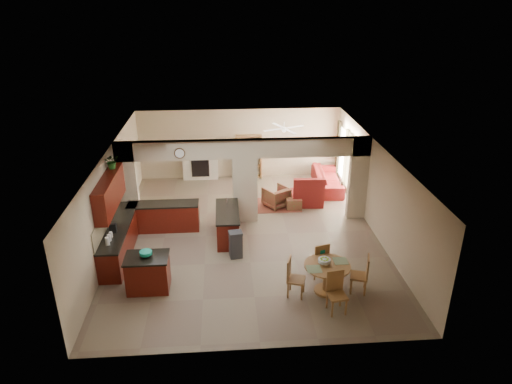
{
  "coord_description": "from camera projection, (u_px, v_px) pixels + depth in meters",
  "views": [
    {
      "loc": [
        -0.67,
        -12.52,
        6.95
      ],
      "look_at": [
        0.3,
        0.3,
        1.32
      ],
      "focal_mm": 32.0,
      "sensor_mm": 36.0,
      "label": 1
    }
  ],
  "objects": [
    {
      "name": "partition_right_pier",
      "position": [
        358.0,
        178.0,
        14.88
      ],
      "size": [
        0.6,
        0.25,
        2.8
      ],
      "primitive_type": "cube",
      "color": "tan",
      "rests_on": "floor"
    },
    {
      "name": "rug",
      "position": [
        277.0,
        205.0,
        16.27
      ],
      "size": [
        1.6,
        1.3,
        0.01
      ],
      "primitive_type": "cube",
      "color": "#9C4938",
      "rests_on": "floor"
    },
    {
      "name": "partition_center_pier",
      "position": [
        245.0,
        190.0,
        14.75
      ],
      "size": [
        0.8,
        0.25,
        2.2
      ],
      "primitive_type": "cube",
      "color": "tan",
      "rests_on": "floor"
    },
    {
      "name": "teal_bowl",
      "position": [
        146.0,
        254.0,
        11.3
      ],
      "size": [
        0.31,
        0.31,
        0.15
      ],
      "primitive_type": "cylinder",
      "color": "#159579",
      "rests_on": "kitchen_island"
    },
    {
      "name": "chaise",
      "position": [
        307.0,
        198.0,
        16.3
      ],
      "size": [
        1.13,
        0.94,
        0.44
      ],
      "primitive_type": "cube",
      "rotation": [
        0.0,
        0.0,
        -0.04
      ],
      "color": "maroon",
      "rests_on": "floor"
    },
    {
      "name": "ceiling",
      "position": [
        246.0,
        150.0,
        13.15
      ],
      "size": [
        10.0,
        10.0,
        0.0
      ],
      "primitive_type": "plane",
      "rotation": [
        3.14,
        0.0,
        0.0
      ],
      "color": "white",
      "rests_on": "wall_back"
    },
    {
      "name": "drape_b_right",
      "position": [
        338.0,
        149.0,
        18.27
      ],
      "size": [
        0.1,
        0.28,
        2.3
      ],
      "primitive_type": "cube",
      "color": "#45251B",
      "rests_on": "wall_right"
    },
    {
      "name": "ceiling_fan",
      "position": [
        284.0,
        128.0,
        16.09
      ],
      "size": [
        1.0,
        1.0,
        0.1
      ],
      "primitive_type": "cylinder",
      "color": "white",
      "rests_on": "ceiling"
    },
    {
      "name": "kitchen_counter",
      "position": [
        139.0,
        229.0,
        13.63
      ],
      "size": [
        2.52,
        3.29,
        1.48
      ],
      "color": "#401007",
      "rests_on": "floor"
    },
    {
      "name": "partition_header",
      "position": [
        245.0,
        149.0,
        14.18
      ],
      "size": [
        8.0,
        0.25,
        0.6
      ],
      "primitive_type": "cube",
      "color": "tan",
      "rests_on": "partition_center_pier"
    },
    {
      "name": "sofa",
      "position": [
        327.0,
        179.0,
        17.56
      ],
      "size": [
        2.54,
        1.16,
        0.72
      ],
      "primitive_type": "imported",
      "rotation": [
        0.0,
        0.0,
        1.49
      ],
      "color": "maroon",
      "rests_on": "floor"
    },
    {
      "name": "wall_back",
      "position": [
        240.0,
        144.0,
        18.28
      ],
      "size": [
        8.0,
        0.0,
        8.0
      ],
      "primitive_type": "plane",
      "rotation": [
        1.57,
        0.0,
        0.0
      ],
      "color": "tan",
      "rests_on": "floor"
    },
    {
      "name": "wall_front",
      "position": [
        261.0,
        294.0,
        9.15
      ],
      "size": [
        8.0,
        0.0,
        8.0
      ],
      "primitive_type": "plane",
      "rotation": [
        -1.57,
        0.0,
        0.0
      ],
      "color": "tan",
      "rests_on": "floor"
    },
    {
      "name": "ottoman",
      "position": [
        293.0,
        203.0,
        15.99
      ],
      "size": [
        0.54,
        0.54,
        0.38
      ],
      "primitive_type": "cube",
      "rotation": [
        0.0,
        0.0,
        0.03
      ],
      "color": "maroon",
      "rests_on": "floor"
    },
    {
      "name": "glazed_door",
      "position": [
        348.0,
        165.0,
        17.01
      ],
      "size": [
        0.02,
        0.7,
        2.1
      ],
      "primitive_type": "cube",
      "color": "white",
      "rests_on": "wall_right"
    },
    {
      "name": "chair_west",
      "position": [
        293.0,
        276.0,
        11.24
      ],
      "size": [
        0.53,
        0.53,
        1.02
      ],
      "rotation": [
        0.0,
        0.0,
        1.25
      ],
      "color": "#986634",
      "rests_on": "floor"
    },
    {
      "name": "drape_a_left",
      "position": [
        358.0,
        176.0,
        15.62
      ],
      "size": [
        0.1,
        0.28,
        2.3
      ],
      "primitive_type": "cube",
      "color": "#45251B",
      "rests_on": "wall_right"
    },
    {
      "name": "floor",
      "position": [
        247.0,
        235.0,
        14.27
      ],
      "size": [
        10.0,
        10.0,
        0.0
      ],
      "primitive_type": "plane",
      "color": "#766751",
      "rests_on": "ground"
    },
    {
      "name": "window_a",
      "position": [
        355.0,
        170.0,
        16.17
      ],
      "size": [
        0.02,
        0.9,
        1.9
      ],
      "primitive_type": "cube",
      "color": "white",
      "rests_on": "wall_right"
    },
    {
      "name": "kitchen_island",
      "position": [
        148.0,
        273.0,
        11.5
      ],
      "size": [
        1.09,
        0.78,
        0.94
      ],
      "rotation": [
        0.0,
        0.0,
        0.0
      ],
      "color": "#401007",
      "rests_on": "floor"
    },
    {
      "name": "drape_b_left",
      "position": [
        346.0,
        159.0,
        17.17
      ],
      "size": [
        0.1,
        0.28,
        2.3
      ],
      "primitive_type": "cube",
      "color": "#45251B",
      "rests_on": "wall_right"
    },
    {
      "name": "shelving_unit",
      "position": [
        249.0,
        157.0,
        18.34
      ],
      "size": [
        1.0,
        0.32,
        1.8
      ],
      "primitive_type": "cube",
      "color": "#986634",
      "rests_on": "floor"
    },
    {
      "name": "wall_right",
      "position": [
        377.0,
        190.0,
        13.99
      ],
      "size": [
        0.0,
        10.0,
        10.0
      ],
      "primitive_type": "plane",
      "rotation": [
        1.57,
        0.0,
        -1.57
      ],
      "color": "tan",
      "rests_on": "floor"
    },
    {
      "name": "chair_north",
      "position": [
        320.0,
        259.0,
        11.94
      ],
      "size": [
        0.52,
        0.52,
        1.02
      ],
      "rotation": [
        0.0,
        0.0,
        3.43
      ],
      "color": "#986634",
      "rests_on": "floor"
    },
    {
      "name": "wall_clock",
      "position": [
        180.0,
        153.0,
        13.93
      ],
      "size": [
        0.34,
        0.03,
        0.34
      ],
      "primitive_type": "cylinder",
      "rotation": [
        1.57,
        0.0,
        0.0
      ],
      "color": "#4B3019",
      "rests_on": "partition_header"
    },
    {
      "name": "fruit_bowl",
      "position": [
        324.0,
        261.0,
        11.26
      ],
      "size": [
        0.31,
        0.31,
        0.17
      ],
      "primitive_type": "cylinder",
      "color": "#87C329",
      "rests_on": "dining_table"
    },
    {
      "name": "dining_table",
      "position": [
        327.0,
        274.0,
        11.36
      ],
      "size": [
        1.15,
        1.15,
        0.79
      ],
      "color": "#986634",
      "rests_on": "floor"
    },
    {
      "name": "peninsula",
      "position": [
        228.0,
        224.0,
        13.95
      ],
      "size": [
        0.7,
        1.85,
        0.91
      ],
      "color": "#401007",
      "rests_on": "floor"
    },
    {
      "name": "plant",
      "position": [
        112.0,
        161.0,
        12.88
      ],
      "size": [
        0.49,
        0.46,
        0.43
      ],
      "primitive_type": "imported",
      "rotation": [
        0.0,
        0.0,
        0.39
      ],
      "color": "#194F15",
      "rests_on": "upper_cabinets"
    },
    {
      "name": "trash_can",
      "position": [
        236.0,
        245.0,
        12.94
      ],
      "size": [
        0.39,
        0.35,
        0.74
      ],
      "primitive_type": "cube",
      "rotation": [
        0.0,
        0.0,
        0.16
      ],
      "color": "#303133",
      "rests_on": "floor"
    },
    {
      "name": "chair_south",
      "position": [
        336.0,
        290.0,
        10.7
      ],
      "size": [
        0.48,
        0.48,
        1.02
      ],
      "rotation": [
        0.0,
        0.0,
        0.15
      ],
      "color": "#986634",
      "rests_on": "floor"
    },
    {
      "name": "fireplace",
      "position": [
        200.0,
        165.0,
        18.33
      ],
      "size": [
        1.6,
        0.35,
        1.2
      ],
      "color": "beige",
      "rests_on": "floor"
    },
    {
      "name": "window_b",
      "position": [
        343.0,
        154.0,
        17.72
      ],
      "size": [
        0.02,
        0.9,
        1.9
      ],
      "primitive_type": "cube",
      "color": "white",
      "rests_on": "wall_right"
    },
    {
      "name": "upper_cabinets",
      "position": [
        109.0,
        193.0,
        12.51
      ],
      "size": [
        0.35,
        2.4,
        0.9
      ],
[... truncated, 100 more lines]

